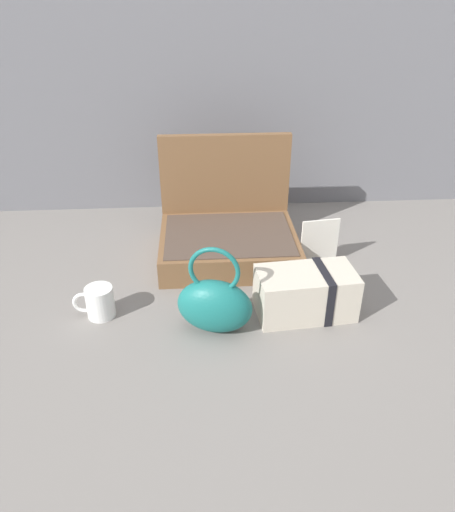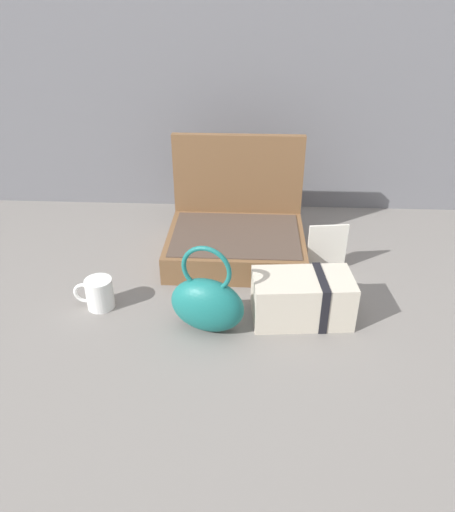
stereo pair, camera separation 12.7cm
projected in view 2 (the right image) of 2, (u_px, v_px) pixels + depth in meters
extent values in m
plane|color=slate|center=(222.00, 288.00, 1.35)|extent=(6.00, 6.00, 0.00)
cube|color=brown|center=(236.00, 247.00, 1.47)|extent=(0.40, 0.31, 0.08)
cube|color=#4C3D33|center=(236.00, 235.00, 1.45)|extent=(0.37, 0.28, 0.00)
cube|color=brown|center=(238.00, 186.00, 1.55)|extent=(0.40, 0.02, 0.33)
ellipsoid|color=#196B66|center=(207.00, 305.00, 1.17)|extent=(0.20, 0.13, 0.14)
torus|color=#196B66|center=(206.00, 270.00, 1.12)|extent=(0.12, 0.04, 0.12)
cube|color=beige|center=(302.00, 298.00, 1.21)|extent=(0.25, 0.15, 0.12)
cube|color=black|center=(319.00, 298.00, 1.21)|extent=(0.03, 0.14, 0.12)
cylinder|color=white|center=(100.00, 293.00, 1.26)|extent=(0.07, 0.07, 0.08)
torus|color=white|center=(85.00, 293.00, 1.26)|extent=(0.06, 0.01, 0.06)
cube|color=white|center=(327.00, 247.00, 1.41)|extent=(0.11, 0.02, 0.14)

